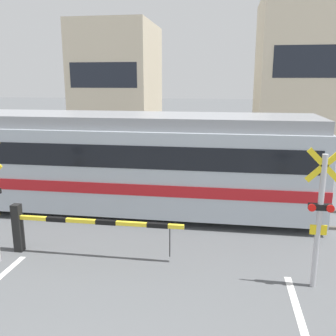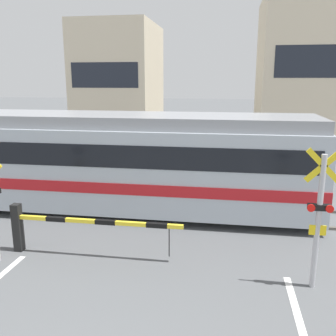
{
  "view_description": "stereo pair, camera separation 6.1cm",
  "coord_description": "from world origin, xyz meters",
  "px_view_note": "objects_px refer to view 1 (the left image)",
  "views": [
    {
      "loc": [
        1.62,
        -2.3,
        4.1
      ],
      "look_at": [
        0.0,
        8.1,
        1.6
      ],
      "focal_mm": 40.0,
      "sensor_mm": 36.0,
      "label": 1
    },
    {
      "loc": [
        1.68,
        -2.29,
        4.1
      ],
      "look_at": [
        0.0,
        8.1,
        1.6
      ],
      "focal_mm": 40.0,
      "sensor_mm": 36.0,
      "label": 2
    }
  ],
  "objects_px": {
    "commuter_train": "(84,158)",
    "crossing_barrier_far": "(240,170)",
    "crossing_barrier_near": "(59,225)",
    "crossing_signal_right": "(320,213)"
  },
  "relations": [
    {
      "from": "crossing_barrier_near",
      "to": "crossing_signal_right",
      "type": "height_order",
      "value": "crossing_signal_right"
    },
    {
      "from": "commuter_train",
      "to": "crossing_signal_right",
      "type": "height_order",
      "value": "commuter_train"
    },
    {
      "from": "commuter_train",
      "to": "crossing_barrier_far",
      "type": "distance_m",
      "value": 5.95
    },
    {
      "from": "crossing_barrier_near",
      "to": "crossing_signal_right",
      "type": "xyz_separation_m",
      "value": [
        5.69,
        -0.58,
        0.83
      ]
    },
    {
      "from": "crossing_signal_right",
      "to": "crossing_barrier_near",
      "type": "bearing_deg",
      "value": 174.16
    },
    {
      "from": "crossing_barrier_near",
      "to": "commuter_train",
      "type": "bearing_deg",
      "value": 100.71
    },
    {
      "from": "crossing_barrier_far",
      "to": "crossing_signal_right",
      "type": "bearing_deg",
      "value": -79.63
    },
    {
      "from": "crossing_barrier_near",
      "to": "crossing_barrier_far",
      "type": "distance_m",
      "value": 7.71
    },
    {
      "from": "crossing_barrier_near",
      "to": "crossing_signal_right",
      "type": "relative_size",
      "value": 1.45
    },
    {
      "from": "commuter_train",
      "to": "crossing_barrier_near",
      "type": "relative_size",
      "value": 3.5
    }
  ]
}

